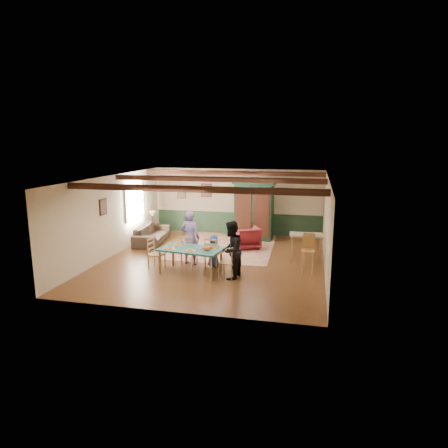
% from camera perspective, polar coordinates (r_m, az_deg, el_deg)
% --- Properties ---
extents(floor, '(8.00, 8.00, 0.00)m').
position_cam_1_polar(floor, '(12.97, -1.55, -5.31)').
color(floor, '#552F18').
rests_on(floor, ground).
extents(wall_back, '(7.00, 0.02, 2.70)m').
position_cam_1_polar(wall_back, '(16.49, 1.89, 3.19)').
color(wall_back, beige).
rests_on(wall_back, floor).
extents(wall_left, '(0.02, 8.00, 2.70)m').
position_cam_1_polar(wall_left, '(13.92, -15.68, 1.15)').
color(wall_left, beige).
rests_on(wall_left, floor).
extents(wall_right, '(0.02, 8.00, 2.70)m').
position_cam_1_polar(wall_right, '(12.26, 14.46, -0.19)').
color(wall_right, beige).
rests_on(wall_right, floor).
extents(ceiling, '(7.00, 8.00, 0.02)m').
position_cam_1_polar(ceiling, '(12.45, -1.62, 6.65)').
color(ceiling, silver).
rests_on(ceiling, wall_back).
extents(wainscot_back, '(6.95, 0.03, 0.90)m').
position_cam_1_polar(wainscot_back, '(16.63, 1.86, 0.12)').
color(wainscot_back, '#1E3824').
rests_on(wainscot_back, floor).
extents(ceiling_beam_front, '(6.95, 0.16, 0.16)m').
position_cam_1_polar(ceiling_beam_front, '(10.26, -4.84, 5.00)').
color(ceiling_beam_front, black).
rests_on(ceiling_beam_front, ceiling).
extents(ceiling_beam_mid, '(6.95, 0.16, 0.16)m').
position_cam_1_polar(ceiling_beam_mid, '(12.84, -1.17, 6.41)').
color(ceiling_beam_mid, black).
rests_on(ceiling_beam_mid, ceiling).
extents(ceiling_beam_back, '(6.95, 0.16, 0.16)m').
position_cam_1_polar(ceiling_beam_back, '(15.37, 1.20, 7.30)').
color(ceiling_beam_back, black).
rests_on(ceiling_beam_back, ceiling).
extents(window_left, '(0.06, 1.60, 1.30)m').
position_cam_1_polar(window_left, '(15.37, -12.62, 3.03)').
color(window_left, white).
rests_on(window_left, wall_left).
extents(picture_left_wall, '(0.04, 0.42, 0.52)m').
position_cam_1_polar(picture_left_wall, '(13.33, -16.88, 2.37)').
color(picture_left_wall, '#806F5D').
rests_on(picture_left_wall, wall_left).
extents(picture_back_a, '(0.45, 0.04, 0.55)m').
position_cam_1_polar(picture_back_a, '(16.69, -2.52, 4.85)').
color(picture_back_a, '#806F5D').
rests_on(picture_back_a, wall_back).
extents(picture_back_b, '(0.38, 0.04, 0.48)m').
position_cam_1_polar(picture_back_b, '(17.04, -6.10, 4.43)').
color(picture_back_b, '#806F5D').
rests_on(picture_back_b, wall_back).
extents(dining_table, '(1.92, 1.24, 0.75)m').
position_cam_1_polar(dining_table, '(11.76, -4.75, -5.26)').
color(dining_table, '#1F6261').
rests_on(dining_table, floor).
extents(dining_chair_far_left, '(0.48, 0.49, 0.95)m').
position_cam_1_polar(dining_chair_far_left, '(12.52, -4.99, -3.73)').
color(dining_chair_far_left, '#9D7A4E').
rests_on(dining_chair_far_left, floor).
extents(dining_chair_far_right, '(0.48, 0.49, 0.95)m').
position_cam_1_polar(dining_chair_far_right, '(12.21, -1.60, -4.10)').
color(dining_chair_far_right, '#9D7A4E').
rests_on(dining_chair_far_right, floor).
extents(dining_chair_end_left, '(0.49, 0.48, 0.95)m').
position_cam_1_polar(dining_chair_end_left, '(12.26, -9.61, -4.20)').
color(dining_chair_end_left, '#9D7A4E').
rests_on(dining_chair_end_left, floor).
extents(dining_chair_end_right, '(0.49, 0.48, 0.95)m').
position_cam_1_polar(dining_chair_end_right, '(11.30, 0.52, -5.40)').
color(dining_chair_end_right, '#9D7A4E').
rests_on(dining_chair_end_right, floor).
extents(person_man, '(0.68, 0.50, 1.72)m').
position_cam_1_polar(person_man, '(12.50, -4.86, -1.93)').
color(person_man, '#8163AA').
rests_on(person_man, floor).
extents(person_woman, '(0.73, 0.88, 1.65)m').
position_cam_1_polar(person_woman, '(11.17, 1.01, -3.75)').
color(person_woman, black).
rests_on(person_woman, floor).
extents(person_child, '(0.53, 0.38, 1.00)m').
position_cam_1_polar(person_child, '(12.27, -1.46, -3.88)').
color(person_child, navy).
rests_on(person_child, floor).
extents(cat, '(0.38, 0.19, 0.18)m').
position_cam_1_polar(cat, '(11.33, -2.49, -3.46)').
color(cat, orange).
rests_on(cat, dining_table).
extents(place_setting_near_left, '(0.44, 0.35, 0.11)m').
position_cam_1_polar(place_setting_near_left, '(11.67, -7.75, -3.27)').
color(place_setting_near_left, gold).
rests_on(place_setting_near_left, dining_table).
extents(place_setting_near_center, '(0.44, 0.35, 0.11)m').
position_cam_1_polar(place_setting_near_center, '(11.39, -4.87, -3.59)').
color(place_setting_near_center, gold).
rests_on(place_setting_near_center, dining_table).
extents(place_setting_far_left, '(0.44, 0.35, 0.11)m').
position_cam_1_polar(place_setting_far_left, '(12.10, -6.62, -2.70)').
color(place_setting_far_left, gold).
rests_on(place_setting_far_left, dining_table).
extents(place_setting_far_right, '(0.44, 0.35, 0.11)m').
position_cam_1_polar(place_setting_far_right, '(11.65, -1.81, -3.20)').
color(place_setting_far_right, gold).
rests_on(place_setting_far_right, dining_table).
extents(area_rug, '(3.70, 4.36, 0.01)m').
position_cam_1_polar(area_rug, '(14.73, -0.05, -3.19)').
color(area_rug, beige).
rests_on(area_rug, floor).
extents(armoire, '(1.67, 0.77, 2.29)m').
position_cam_1_polar(armoire, '(15.57, 4.30, 1.89)').
color(armoire, black).
rests_on(armoire, floor).
extents(armchair, '(1.14, 1.15, 0.79)m').
position_cam_1_polar(armchair, '(14.41, 3.28, -1.96)').
color(armchair, '#470E16').
rests_on(armchair, floor).
extents(sofa, '(1.12, 2.35, 0.66)m').
position_cam_1_polar(sofa, '(15.51, -10.26, -1.38)').
color(sofa, '#382C23').
rests_on(sofa, floor).
extents(end_table, '(0.47, 0.47, 0.55)m').
position_cam_1_polar(end_table, '(16.40, -10.14, -0.86)').
color(end_table, black).
rests_on(end_table, floor).
extents(table_lamp, '(0.31, 0.31, 0.50)m').
position_cam_1_polar(table_lamp, '(16.29, -10.20, 0.95)').
color(table_lamp, '#DDB78F').
rests_on(table_lamp, end_table).
extents(counter_table, '(1.10, 0.68, 0.89)m').
position_cam_1_polar(counter_table, '(13.12, 11.66, -3.34)').
color(counter_table, '#BEB293').
rests_on(counter_table, floor).
extents(bar_stool_left, '(0.38, 0.42, 1.07)m').
position_cam_1_polar(bar_stool_left, '(12.00, 11.89, -4.32)').
color(bar_stool_left, '#A3763F').
rests_on(bar_stool_left, floor).
extents(bar_stool_right, '(0.39, 0.43, 1.07)m').
position_cam_1_polar(bar_stool_right, '(12.36, 11.99, -3.87)').
color(bar_stool_right, '#A3763F').
rests_on(bar_stool_right, floor).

